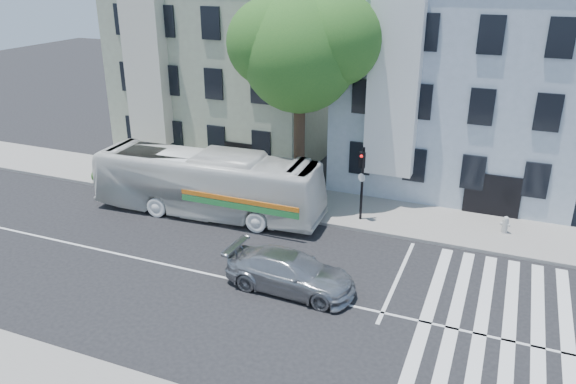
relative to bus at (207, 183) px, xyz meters
The scene contains 10 objects.
ground 6.46m from the bus, 56.14° to the right, with size 120.00×120.00×0.00m, color black.
sidewalk_far 4.72m from the bus, 38.74° to the left, with size 80.00×4.00×0.15m, color gray.
building_left 11.12m from the bus, 109.71° to the left, with size 12.00×10.00×11.00m, color gray.
building_right 14.88m from the bus, 43.05° to the left, with size 12.00×10.00×11.00m, color #9DADBB.
street_tree 8.00m from the bus, 44.89° to the left, with size 7.30×5.90×11.10m.
bus is the anchor object (origin of this frame).
sedan 8.11m from the bus, 37.91° to the right, with size 5.02×2.04×1.46m, color #AAACB2.
hedge 3.76m from the bus, 162.19° to the left, with size 8.50×0.84×0.70m, color #276721, non-canonical shape.
traffic_signal 7.47m from the bus, 13.77° to the left, with size 0.37×0.51×3.74m.
fire_hydrant 14.00m from the bus, 12.11° to the left, with size 0.46×0.26×0.80m.
Camera 1 is at (9.79, -16.81, 11.44)m, focal length 35.00 mm.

